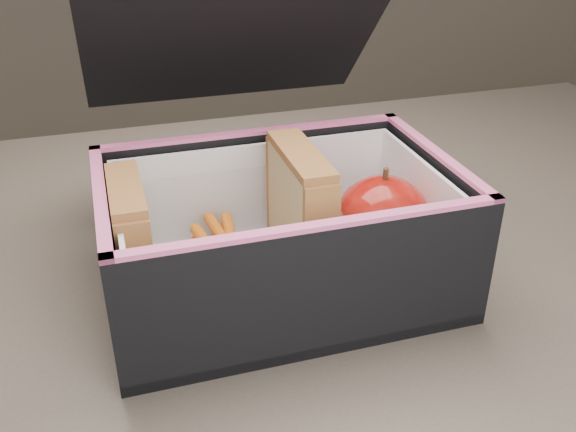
# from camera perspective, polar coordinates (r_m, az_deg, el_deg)

# --- Properties ---
(kitchen_table) EXTENTS (1.20, 0.80, 0.75)m
(kitchen_table) POSITION_cam_1_polar(r_m,az_deg,el_deg) (0.66, 1.80, -10.41)
(kitchen_table) COLOR brown
(kitchen_table) RESTS_ON ground
(lunch_bag) EXTENTS (0.29, 0.32, 0.24)m
(lunch_bag) POSITION_cam_1_polar(r_m,az_deg,el_deg) (0.54, -0.88, -0.66)
(lunch_bag) COLOR black
(lunch_bag) RESTS_ON kitchen_table
(plastic_tub) EXTENTS (0.18, 0.13, 0.07)m
(plastic_tub) POSITION_cam_1_polar(r_m,az_deg,el_deg) (0.53, -6.06, -2.77)
(plastic_tub) COLOR white
(plastic_tub) RESTS_ON lunch_bag
(sandwich_left) EXTENTS (0.03, 0.09, 0.10)m
(sandwich_left) POSITION_cam_1_polar(r_m,az_deg,el_deg) (0.51, -13.67, -2.36)
(sandwich_left) COLOR tan
(sandwich_left) RESTS_ON plastic_tub
(sandwich_right) EXTENTS (0.03, 0.10, 0.11)m
(sandwich_right) POSITION_cam_1_polar(r_m,az_deg,el_deg) (0.53, 1.09, 0.28)
(sandwich_right) COLOR tan
(sandwich_right) RESTS_ON plastic_tub
(carrot_sticks) EXTENTS (0.04, 0.13, 0.03)m
(carrot_sticks) POSITION_cam_1_polar(r_m,az_deg,el_deg) (0.55, -5.76, -3.44)
(carrot_sticks) COLOR #CE5F06
(carrot_sticks) RESTS_ON plastic_tub
(paper_napkin) EXTENTS (0.11, 0.11, 0.01)m
(paper_napkin) POSITION_cam_1_polar(r_m,az_deg,el_deg) (0.58, 7.42, -3.38)
(paper_napkin) COLOR white
(paper_napkin) RESTS_ON lunch_bag
(red_apple) EXTENTS (0.10, 0.10, 0.08)m
(red_apple) POSITION_cam_1_polar(r_m,az_deg,el_deg) (0.56, 8.37, -0.16)
(red_apple) COLOR #910001
(red_apple) RESTS_ON paper_napkin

